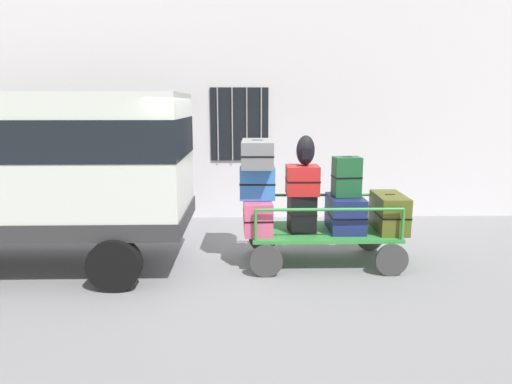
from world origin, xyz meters
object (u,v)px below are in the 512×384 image
Objects in this scene: suitcase_midleft_middle at (302,180)px; backpack at (306,150)px; suitcase_midleft_bottom at (302,213)px; suitcase_center_bottom at (345,213)px; suitcase_midright_bottom at (389,212)px; luggage_cart at (323,237)px; suitcase_left_middle at (257,183)px; suitcase_left_top at (257,153)px; van at (23,162)px; suitcase_left_bottom at (257,215)px; suitcase_center_middle at (347,177)px.

backpack is at bearing 1.90° from suitcase_midleft_middle.
suitcase_midleft_bottom is 0.75× the size of suitcase_center_bottom.
suitcase_center_bottom is 0.86× the size of suitcase_midright_bottom.
backpack is (-1.30, -0.02, 0.95)m from suitcase_midright_bottom.
luggage_cart is at bearing 5.68° from backpack.
suitcase_left_middle is 0.81m from suitcase_midleft_bottom.
suitcase_left_top is (0.00, 0.05, 0.44)m from suitcase_left_middle.
van is at bearing -179.32° from suitcase_left_middle.
suitcase_left_bottom reaches higher than luggage_cart.
suitcase_midleft_middle is (0.67, -0.02, 0.54)m from suitcase_left_bottom.
suitcase_left_middle is (0.00, -0.02, 0.50)m from suitcase_left_bottom.
suitcase_midleft_middle is at bearing -179.06° from suitcase_midright_bottom.
backpack is (0.71, -0.04, 0.04)m from suitcase_left_top.
van is 3.50m from suitcase_left_bottom.
suitcase_center_middle is (1.34, 0.02, 0.58)m from suitcase_left_bottom.
suitcase_center_middle is at bearing 3.69° from backpack.
suitcase_midleft_middle reaches higher than suitcase_midleft_bottom.
van is 7.87× the size of suitcase_center_middle.
luggage_cart is 2.61× the size of suitcase_left_bottom.
suitcase_center_bottom is (4.74, 0.08, -0.81)m from van.
suitcase_center_middle is at bearing 3.59° from suitcase_midleft_middle.
suitcase_left_top is at bearing 179.13° from luggage_cart.
suitcase_center_bottom is 1.72× the size of backpack.
suitcase_midleft_bottom is 0.95× the size of suitcase_center_middle.
suitcase_midleft_bottom is at bearing -90.00° from suitcase_midleft_middle.
van is at bearing -179.06° from suitcase_center_bottom.
van reaches higher than suitcase_left_top.
backpack is at bearing 0.58° from van.
van reaches higher than luggage_cart.
suitcase_center_bottom is at bearing 1.60° from suitcase_left_middle.
suitcase_left_bottom is 1.44× the size of suitcase_center_middle.
luggage_cart is 0.50m from suitcase_center_bottom.
luggage_cart is 0.51m from suitcase_midleft_bottom.
van is at bearing -179.46° from suitcase_midleft_bottom.
suitcase_center_middle is (1.34, -0.00, -0.36)m from suitcase_left_top.
luggage_cart is (4.40, 0.07, -1.18)m from van.
suitcase_left_middle reaches higher than suitcase_center_bottom.
suitcase_left_top is at bearing 176.07° from suitcase_midleft_middle.
suitcase_left_middle is 0.71× the size of suitcase_center_bottom.
suitcase_left_bottom is 0.90× the size of suitcase_left_top.
suitcase_left_middle is at bearing -90.00° from suitcase_left_top.
suitcase_left_middle is at bearing -180.00° from suitcase_midleft_middle.
backpack reaches higher than suitcase_midleft_middle.
suitcase_left_middle is (3.40, 0.04, -0.33)m from van.
suitcase_center_middle is (1.34, 0.04, 0.09)m from suitcase_left_middle.
suitcase_midright_bottom is (1.00, -0.01, 0.38)m from luggage_cart.
suitcase_midleft_bottom is 0.94m from backpack.
suitcase_left_bottom is 1.61× the size of suitcase_left_middle.
suitcase_midleft_middle is (-0.33, -0.03, 0.89)m from luggage_cart.
suitcase_left_top reaches higher than suitcase_midleft_middle.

